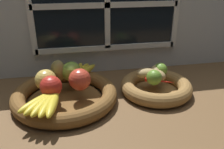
# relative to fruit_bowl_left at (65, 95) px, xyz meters

# --- Properties ---
(ground_plane) EXTENTS (1.40, 0.90, 0.03)m
(ground_plane) POSITION_rel_fruit_bowl_left_xyz_m (0.20, -0.03, -0.04)
(ground_plane) COLOR brown
(back_wall) EXTENTS (1.40, 0.05, 0.55)m
(back_wall) POSITION_rel_fruit_bowl_left_xyz_m (0.20, 0.27, 0.25)
(back_wall) COLOR silver
(back_wall) RESTS_ON ground_plane
(fruit_bowl_left) EXTENTS (0.39, 0.39, 0.05)m
(fruit_bowl_left) POSITION_rel_fruit_bowl_left_xyz_m (0.00, 0.00, 0.00)
(fruit_bowl_left) COLOR brown
(fruit_bowl_left) RESTS_ON ground_plane
(fruit_bowl_right) EXTENTS (0.28, 0.28, 0.05)m
(fruit_bowl_right) POSITION_rel_fruit_bowl_left_xyz_m (0.35, -0.00, 0.00)
(fruit_bowl_right) COLOR olive
(fruit_bowl_right) RESTS_ON ground_plane
(apple_red_right) EXTENTS (0.08, 0.08, 0.08)m
(apple_red_right) POSITION_rel_fruit_bowl_left_xyz_m (0.06, -0.02, 0.07)
(apple_red_right) COLOR #CC422D
(apple_red_right) RESTS_ON fruit_bowl_left
(apple_green_back) EXTENTS (0.08, 0.08, 0.08)m
(apple_green_back) POSITION_rel_fruit_bowl_left_xyz_m (0.03, 0.06, 0.07)
(apple_green_back) COLOR #7AA338
(apple_green_back) RESTS_ON fruit_bowl_left
(apple_red_front) EXTENTS (0.07, 0.07, 0.07)m
(apple_red_front) POSITION_rel_fruit_bowl_left_xyz_m (-0.04, -0.05, 0.07)
(apple_red_front) COLOR red
(apple_red_front) RESTS_ON fruit_bowl_left
(apple_golden_left) EXTENTS (0.08, 0.08, 0.08)m
(apple_golden_left) POSITION_rel_fruit_bowl_left_xyz_m (-0.06, 0.00, 0.07)
(apple_golden_left) COLOR #DBB756
(apple_golden_left) RESTS_ON fruit_bowl_left
(pear_brown) EXTENTS (0.08, 0.08, 0.08)m
(pear_brown) POSITION_rel_fruit_bowl_left_xyz_m (-0.02, 0.07, 0.07)
(pear_brown) COLOR olive
(pear_brown) RESTS_ON fruit_bowl_left
(banana_bunch_front) EXTENTS (0.14, 0.17, 0.03)m
(banana_bunch_front) POSITION_rel_fruit_bowl_left_xyz_m (-0.06, -0.12, 0.04)
(banana_bunch_front) COLOR yellow
(banana_bunch_front) RESTS_ON fruit_bowl_left
(banana_bunch_back) EXTENTS (0.14, 0.18, 0.03)m
(banana_bunch_back) POSITION_rel_fruit_bowl_left_xyz_m (0.05, 0.12, 0.04)
(banana_bunch_back) COLOR gold
(banana_bunch_back) RESTS_ON fruit_bowl_left
(potato_oblong) EXTENTS (0.09, 0.06, 0.04)m
(potato_oblong) POSITION_rel_fruit_bowl_left_xyz_m (0.32, 0.03, 0.05)
(potato_oblong) COLOR tan
(potato_oblong) RESTS_ON fruit_bowl_right
(potato_large) EXTENTS (0.09, 0.09, 0.04)m
(potato_large) POSITION_rel_fruit_bowl_left_xyz_m (0.35, -0.00, 0.05)
(potato_large) COLOR #A38451
(potato_large) RESTS_ON fruit_bowl_right
(potato_back) EXTENTS (0.10, 0.09, 0.05)m
(potato_back) POSITION_rel_fruit_bowl_left_xyz_m (0.37, 0.04, 0.05)
(potato_back) COLOR tan
(potato_back) RESTS_ON fruit_bowl_right
(lime_near) EXTENTS (0.06, 0.06, 0.06)m
(lime_near) POSITION_rel_fruit_bowl_left_xyz_m (0.33, -0.04, 0.06)
(lime_near) COLOR olive
(lime_near) RESTS_ON fruit_bowl_right
(lime_far) EXTENTS (0.06, 0.06, 0.06)m
(lime_far) POSITION_rel_fruit_bowl_left_xyz_m (0.38, 0.04, 0.06)
(lime_far) COLOR #6B9E33
(lime_far) RESTS_ON fruit_bowl_right
(chili_pepper) EXTENTS (0.11, 0.06, 0.02)m
(chili_pepper) POSITION_rel_fruit_bowl_left_xyz_m (0.36, -0.02, 0.04)
(chili_pepper) COLOR red
(chili_pepper) RESTS_ON fruit_bowl_right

